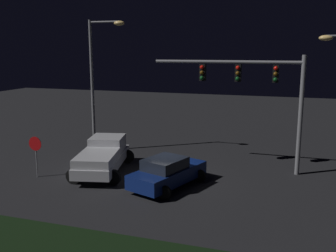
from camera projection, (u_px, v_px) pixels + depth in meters
The scene contains 6 objects.
ground_plane at pixel (167, 181), 20.08m from camera, with size 80.00×80.00×0.00m, color black.
pickup_truck at pixel (103, 154), 21.46m from camera, with size 3.69×5.71×1.80m.
car_sedan at pixel (167, 172), 19.13m from camera, with size 3.36×4.75×1.51m.
traffic_signal_gantry at pixel (255, 84), 20.93m from camera, with size 8.32×0.56×6.50m.
street_lamp_left at pixel (98, 71), 24.85m from camera, with size 2.50×0.44×8.63m.
stop_sign at pixel (36, 149), 20.43m from camera, with size 0.76×0.08×2.23m.
Camera 1 is at (5.97, -18.18, 6.75)m, focal length 40.98 mm.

